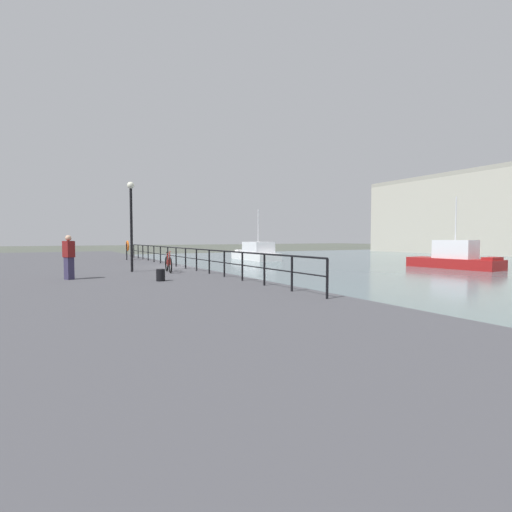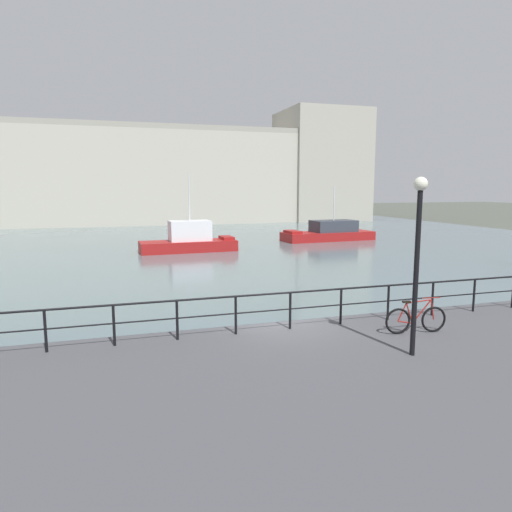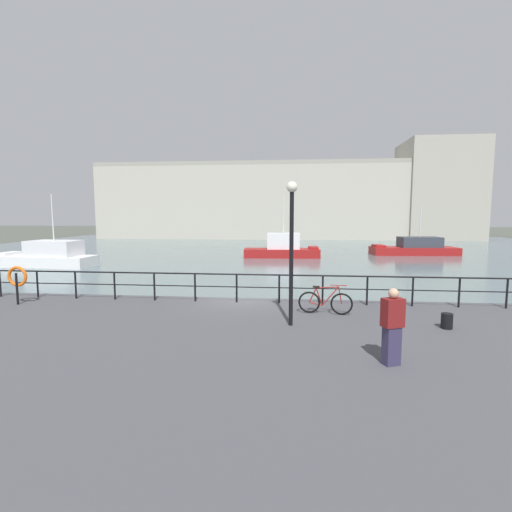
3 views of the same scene
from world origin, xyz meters
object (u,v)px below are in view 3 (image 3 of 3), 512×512
Objects in this scene: moored_blue_motorboat at (48,256)px; moored_harbor_tender at (415,248)px; harbor_building at (315,201)px; standing_person at (392,326)px; life_ring_stand at (17,278)px; parked_bicycle at (325,302)px; mooring_bollard at (447,321)px; moored_green_narrowboat at (283,249)px; quay_lamp_post at (292,233)px.

moored_harbor_tender is at bearing -155.42° from moored_blue_motorboat.
harbor_building is 60.76m from standing_person.
moored_harbor_tender is 36.73m from life_ring_stand.
parked_bicycle is 1.26× the size of life_ring_stand.
parked_bicycle is 3.59m from mooring_bollard.
mooring_bollard is at bearing 118.85° from standing_person.
moored_harbor_tender reaches higher than life_ring_stand.
standing_person is at bearing -20.16° from life_ring_stand.
moored_harbor_tender is (9.19, -27.26, -5.91)m from harbor_building.
life_ring_stand reaches higher than mooring_bollard.
moored_blue_motorboat is at bearing -157.98° from moored_green_narrowboat.
mooring_bollard is 5.11m from quay_lamp_post.
quay_lamp_post is (-12.80, -30.53, 2.97)m from moored_harbor_tender.
life_ring_stand is at bearing -103.53° from harbor_building.
moored_green_narrowboat is at bearing -151.60° from moored_blue_motorboat.
mooring_bollard is (24.42, -18.01, 0.36)m from moored_blue_motorboat.
parked_bicycle is 2.94m from quay_lamp_post.
quay_lamp_post is 2.48× the size of standing_person.
mooring_bollard is at bearing -6.19° from life_ring_stand.
moored_blue_motorboat is at bearing 149.18° from parked_bicycle.
moored_blue_motorboat is 18.69× the size of mooring_bollard.
moored_green_narrowboat is 17.06× the size of mooring_bollard.
moored_harbor_tender is 5.30× the size of standing_person.
quay_lamp_post is at bearing -164.57° from standing_person.
standing_person reaches higher than mooring_bollard.
moored_blue_motorboat is 26.91m from parked_bicycle.
parked_bicycle is at bearing 63.97° from moored_harbor_tender.
moored_green_narrowboat is at bearing 11.03° from moored_harbor_tender.
moored_harbor_tender is at bearing 51.82° from life_ring_stand.
life_ring_stand is 0.33× the size of quay_lamp_post.
mooring_bollard is at bearing 70.49° from moored_harbor_tender.
standing_person is (-1.41, -60.56, -4.79)m from harbor_building.
parked_bicycle is at bearing -1.41° from life_ring_stand.
standing_person reaches higher than life_ring_stand.
moored_blue_motorboat is 4.87× the size of standing_person.
moored_green_narrowboat is at bearing 70.57° from life_ring_stand.
moored_harbor_tender is at bearing 75.75° from parked_bicycle.
standing_person is at bearing 140.53° from moored_blue_motorboat.
standing_person reaches higher than parked_bicycle.
life_ring_stand is (10.07, -16.45, 1.12)m from moored_blue_motorboat.
mooring_bollard is at bearing -89.16° from harbor_building.
moored_harbor_tender is 5.08× the size of parked_bicycle.
harbor_building is at bearing 95.08° from parked_bicycle.
moored_green_narrowboat is 4.26× the size of parked_bicycle.
harbor_building is 8.64× the size of moored_green_narrowboat.
moored_harbor_tender is 31.39m from parked_bicycle.
life_ring_stand is at bearing 173.81° from mooring_bollard.
harbor_building is at bearing 86.42° from quay_lamp_post.
quay_lamp_post reaches higher than standing_person.
parked_bicycle is at bearing 51.73° from quay_lamp_post.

